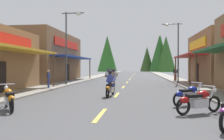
{
  "coord_description": "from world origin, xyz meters",
  "views": [
    {
      "loc": [
        1.42,
        -0.77,
        1.75
      ],
      "look_at": [
        -2.55,
        31.71,
        1.31
      ],
      "focal_mm": 36.55,
      "sensor_mm": 36.0,
      "label": 1
    }
  ],
  "objects_px": {
    "pedestrian_by_shop": "(175,73)",
    "pedestrian_browsing": "(48,78)",
    "rider_cruising_trailing": "(114,79)",
    "motorcycle_parked_right_3": "(189,95)",
    "rider_cruising_lead": "(110,85)",
    "parked_car_curbside": "(112,73)",
    "motorcycle_parked_right_2": "(198,101)",
    "streetlamp_left": "(69,39)",
    "motorcycle_parked_left_2": "(9,98)",
    "streetlamp_right": "(175,44)"
  },
  "relations": [
    {
      "from": "motorcycle_parked_left_2",
      "to": "rider_cruising_trailing",
      "type": "distance_m",
      "value": 12.04
    },
    {
      "from": "streetlamp_right",
      "to": "motorcycle_parked_left_2",
      "type": "height_order",
      "value": "streetlamp_right"
    },
    {
      "from": "rider_cruising_lead",
      "to": "motorcycle_parked_right_3",
      "type": "bearing_deg",
      "value": -118.64
    },
    {
      "from": "streetlamp_left",
      "to": "pedestrian_browsing",
      "type": "relative_size",
      "value": 4.42
    },
    {
      "from": "motorcycle_parked_left_2",
      "to": "pedestrian_browsing",
      "type": "xyz_separation_m",
      "value": [
        -1.8,
        8.36,
        0.4
      ]
    },
    {
      "from": "streetlamp_left",
      "to": "motorcycle_parked_left_2",
      "type": "xyz_separation_m",
      "value": [
        1.27,
        -11.98,
        -3.91
      ]
    },
    {
      "from": "rider_cruising_lead",
      "to": "pedestrian_by_shop",
      "type": "distance_m",
      "value": 16.58
    },
    {
      "from": "motorcycle_parked_right_2",
      "to": "parked_car_curbside",
      "type": "xyz_separation_m",
      "value": [
        -7.41,
        33.28,
        0.2
      ]
    },
    {
      "from": "motorcycle_parked_left_2",
      "to": "rider_cruising_lead",
      "type": "relative_size",
      "value": 0.81
    },
    {
      "from": "streetlamp_right",
      "to": "motorcycle_parked_right_2",
      "type": "distance_m",
      "value": 16.22
    },
    {
      "from": "motorcycle_parked_left_2",
      "to": "motorcycle_parked_right_3",
      "type": "bearing_deg",
      "value": -113.14
    },
    {
      "from": "rider_cruising_lead",
      "to": "motorcycle_parked_right_2",
      "type": "bearing_deg",
      "value": -134.21
    },
    {
      "from": "pedestrian_by_shop",
      "to": "pedestrian_browsing",
      "type": "height_order",
      "value": "pedestrian_by_shop"
    },
    {
      "from": "streetlamp_left",
      "to": "motorcycle_parked_right_2",
      "type": "bearing_deg",
      "value": -53.53
    },
    {
      "from": "motorcycle_parked_right_2",
      "to": "motorcycle_parked_right_3",
      "type": "bearing_deg",
      "value": 57.97
    },
    {
      "from": "pedestrian_browsing",
      "to": "rider_cruising_trailing",
      "type": "bearing_deg",
      "value": 13.13
    },
    {
      "from": "rider_cruising_trailing",
      "to": "pedestrian_browsing",
      "type": "height_order",
      "value": "rider_cruising_trailing"
    },
    {
      "from": "motorcycle_parked_left_2",
      "to": "rider_cruising_lead",
      "type": "height_order",
      "value": "rider_cruising_lead"
    },
    {
      "from": "motorcycle_parked_right_2",
      "to": "motorcycle_parked_right_3",
      "type": "height_order",
      "value": "same"
    },
    {
      "from": "motorcycle_parked_right_3",
      "to": "motorcycle_parked_left_2",
      "type": "xyz_separation_m",
      "value": [
        -7.5,
        -2.08,
        0.0
      ]
    },
    {
      "from": "streetlamp_left",
      "to": "motorcycle_parked_right_2",
      "type": "height_order",
      "value": "streetlamp_left"
    },
    {
      "from": "motorcycle_parked_right_2",
      "to": "rider_cruising_trailing",
      "type": "distance_m",
      "value": 12.34
    },
    {
      "from": "motorcycle_parked_right_3",
      "to": "rider_cruising_trailing",
      "type": "relative_size",
      "value": 0.81
    },
    {
      "from": "streetlamp_right",
      "to": "pedestrian_by_shop",
      "type": "bearing_deg",
      "value": 81.04
    },
    {
      "from": "motorcycle_parked_right_3",
      "to": "streetlamp_left",
      "type": "bearing_deg",
      "value": 92.76
    },
    {
      "from": "rider_cruising_lead",
      "to": "rider_cruising_trailing",
      "type": "height_order",
      "value": "same"
    },
    {
      "from": "rider_cruising_trailing",
      "to": "parked_car_curbside",
      "type": "height_order",
      "value": "rider_cruising_trailing"
    },
    {
      "from": "streetlamp_left",
      "to": "motorcycle_parked_right_3",
      "type": "relative_size",
      "value": 3.96
    },
    {
      "from": "streetlamp_left",
      "to": "parked_car_curbside",
      "type": "height_order",
      "value": "streetlamp_left"
    },
    {
      "from": "motorcycle_parked_left_2",
      "to": "pedestrian_browsing",
      "type": "relative_size",
      "value": 1.12
    },
    {
      "from": "motorcycle_parked_right_2",
      "to": "streetlamp_right",
      "type": "bearing_deg",
      "value": 54.25
    },
    {
      "from": "parked_car_curbside",
      "to": "motorcycle_parked_right_2",
      "type": "bearing_deg",
      "value": -169.98
    },
    {
      "from": "motorcycle_parked_right_3",
      "to": "parked_car_curbside",
      "type": "bearing_deg",
      "value": 64.58
    },
    {
      "from": "pedestrian_browsing",
      "to": "parked_car_curbside",
      "type": "height_order",
      "value": "pedestrian_browsing"
    },
    {
      "from": "motorcycle_parked_left_2",
      "to": "parked_car_curbside",
      "type": "xyz_separation_m",
      "value": [
        0.03,
        33.48,
        0.2
      ]
    },
    {
      "from": "motorcycle_parked_right_3",
      "to": "pedestrian_by_shop",
      "type": "relative_size",
      "value": 0.99
    },
    {
      "from": "parked_car_curbside",
      "to": "pedestrian_browsing",
      "type": "bearing_deg",
      "value": 173.28
    },
    {
      "from": "motorcycle_parked_right_3",
      "to": "parked_car_curbside",
      "type": "height_order",
      "value": "parked_car_curbside"
    },
    {
      "from": "motorcycle_parked_right_2",
      "to": "pedestrian_by_shop",
      "type": "xyz_separation_m",
      "value": [
        2.17,
        19.96,
        0.53
      ]
    },
    {
      "from": "pedestrian_browsing",
      "to": "motorcycle_parked_right_3",
      "type": "bearing_deg",
      "value": -55.9
    },
    {
      "from": "streetlamp_left",
      "to": "streetlamp_right",
      "type": "height_order",
      "value": "streetlamp_left"
    },
    {
      "from": "rider_cruising_lead",
      "to": "rider_cruising_trailing",
      "type": "bearing_deg",
      "value": 9.9
    },
    {
      "from": "motorcycle_parked_left_2",
      "to": "rider_cruising_trailing",
      "type": "height_order",
      "value": "rider_cruising_trailing"
    },
    {
      "from": "rider_cruising_lead",
      "to": "pedestrian_browsing",
      "type": "xyz_separation_m",
      "value": [
        -5.33,
        3.64,
        0.23
      ]
    },
    {
      "from": "rider_cruising_trailing",
      "to": "pedestrian_by_shop",
      "type": "bearing_deg",
      "value": -38.46
    },
    {
      "from": "rider_cruising_trailing",
      "to": "streetlamp_right",
      "type": "bearing_deg",
      "value": -55.0
    },
    {
      "from": "pedestrian_by_shop",
      "to": "parked_car_curbside",
      "type": "relative_size",
      "value": 0.4
    },
    {
      "from": "rider_cruising_trailing",
      "to": "pedestrian_by_shop",
      "type": "distance_m",
      "value": 10.8
    },
    {
      "from": "motorcycle_parked_left_2",
      "to": "pedestrian_by_shop",
      "type": "bearing_deg",
      "value": -64.17
    },
    {
      "from": "streetlamp_left",
      "to": "pedestrian_by_shop",
      "type": "xyz_separation_m",
      "value": [
        10.88,
        8.17,
        -3.38
      ]
    }
  ]
}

